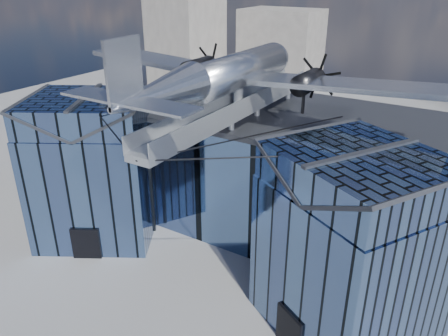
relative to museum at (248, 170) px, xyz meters
The scene contains 4 objects.
ground_plane 8.03m from the museum, 90.00° to the right, with size 120.00×120.00×0.00m, color gray.
museum is the anchor object (origin of this frame).
bg_towers 44.92m from the museum, 88.14° to the left, with size 77.00×24.50×26.00m.
tree_side_w 23.22m from the museum, 168.30° to the left, with size 4.08×4.08×5.47m.
Camera 1 is at (15.34, -22.88, 20.49)m, focal length 35.00 mm.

